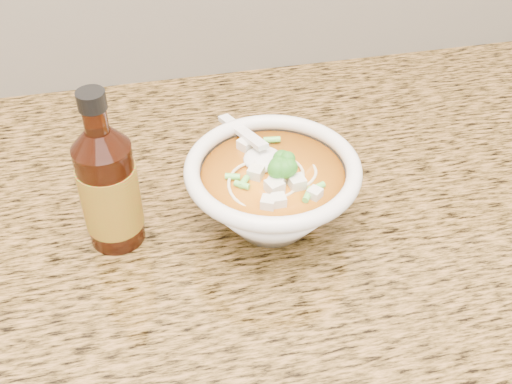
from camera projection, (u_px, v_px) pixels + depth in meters
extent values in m
cube|color=brown|center=(164.00, 216.00, 0.84)|extent=(4.00, 0.68, 0.04)
cylinder|color=white|center=(272.00, 220.00, 0.80)|extent=(0.09, 0.09, 0.01)
torus|color=white|center=(273.00, 169.00, 0.74)|extent=(0.21, 0.21, 0.02)
torus|color=beige|center=(285.00, 163.00, 0.76)|extent=(0.11, 0.11, 0.00)
torus|color=beige|center=(269.00, 177.00, 0.75)|extent=(0.14, 0.14, 0.00)
torus|color=beige|center=(282.00, 185.00, 0.74)|extent=(0.09, 0.09, 0.00)
torus|color=beige|center=(282.00, 182.00, 0.74)|extent=(0.07, 0.07, 0.00)
torus|color=beige|center=(262.00, 177.00, 0.75)|extent=(0.11, 0.11, 0.00)
torus|color=beige|center=(258.00, 170.00, 0.76)|extent=(0.12, 0.12, 0.00)
cube|color=silver|center=(258.00, 181.00, 0.73)|extent=(0.02, 0.02, 0.01)
cube|color=silver|center=(287.00, 157.00, 0.76)|extent=(0.02, 0.02, 0.02)
cube|color=silver|center=(283.00, 158.00, 0.76)|extent=(0.02, 0.02, 0.02)
cube|color=silver|center=(308.00, 175.00, 0.74)|extent=(0.02, 0.02, 0.01)
cube|color=silver|center=(258.00, 165.00, 0.75)|extent=(0.02, 0.02, 0.01)
cube|color=silver|center=(295.00, 168.00, 0.75)|extent=(0.02, 0.02, 0.02)
cube|color=silver|center=(280.00, 153.00, 0.77)|extent=(0.02, 0.02, 0.02)
cube|color=silver|center=(258.00, 172.00, 0.74)|extent=(0.02, 0.02, 0.02)
cube|color=silver|center=(304.00, 159.00, 0.76)|extent=(0.02, 0.02, 0.02)
cube|color=silver|center=(295.00, 155.00, 0.76)|extent=(0.02, 0.02, 0.02)
ellipsoid|color=#196014|center=(280.00, 165.00, 0.73)|extent=(0.04, 0.04, 0.03)
cylinder|color=#69D752|center=(285.00, 139.00, 0.79)|extent=(0.01, 0.02, 0.01)
cylinder|color=#69D752|center=(243.00, 146.00, 0.78)|extent=(0.02, 0.01, 0.01)
cylinder|color=#69D752|center=(240.00, 191.00, 0.72)|extent=(0.01, 0.02, 0.01)
cylinder|color=#69D752|center=(300.00, 190.00, 0.72)|extent=(0.02, 0.01, 0.01)
cylinder|color=#69D752|center=(316.00, 162.00, 0.75)|extent=(0.02, 0.02, 0.01)
cylinder|color=#69D752|center=(243.00, 156.00, 0.76)|extent=(0.01, 0.02, 0.01)
cylinder|color=#69D752|center=(238.00, 197.00, 0.71)|extent=(0.02, 0.01, 0.01)
ellipsoid|color=white|center=(263.00, 159.00, 0.76)|extent=(0.05, 0.05, 0.02)
cube|color=white|center=(242.00, 131.00, 0.79)|extent=(0.04, 0.11, 0.03)
cylinder|color=#3B1408|center=(110.00, 194.00, 0.73)|extent=(0.07, 0.07, 0.14)
cylinder|color=#3B1408|center=(95.00, 120.00, 0.67)|extent=(0.03, 0.03, 0.03)
cylinder|color=black|center=(91.00, 100.00, 0.65)|extent=(0.03, 0.03, 0.02)
cylinder|color=red|center=(111.00, 196.00, 0.74)|extent=(0.07, 0.07, 0.08)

